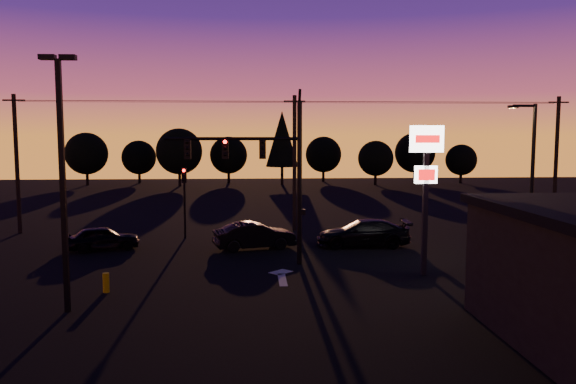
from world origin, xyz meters
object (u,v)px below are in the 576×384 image
Objects in this scene: parking_lot_light at (62,166)px; car_right at (363,233)px; secondary_signal at (184,192)px; suv_parked at (535,293)px; car_mid at (255,236)px; streetlight at (531,172)px; bollard at (106,283)px; pylon_sign at (426,168)px; car_left at (103,238)px; traffic_signal_mast at (267,165)px.

car_right is (13.04, 11.24, -4.50)m from parking_lot_light.
suv_parked is (14.49, -15.29, -2.25)m from secondary_signal.
car_mid is 15.52m from suv_parked.
streetlight is 1.50× the size of car_right.
secondary_signal is 0.95× the size of car_mid.
streetlight is at bearing 16.25° from bollard.
parking_lot_light is 17.80m from car_right.
pylon_sign is at bearing -39.77° from secondary_signal.
secondary_signal is 0.82× the size of car_right.
parking_lot_light is 15.19m from pylon_sign.
bollard is at bearing 150.82° from suv_parked.
streetlight is at bearing -114.76° from car_left.
secondary_signal is 21.19m from suv_parked.
traffic_signal_mast is 13.10m from suv_parked.
bollard is 10.39m from car_mid.
car_left is at bearing -87.66° from car_right.
streetlight is 10.06× the size of bollard.
car_mid is at bearing 58.01° from parking_lot_light.
car_right reaches higher than suv_parked.
suv_parked is at bearing -11.43° from bollard.
streetlight is (21.41, 8.50, -0.85)m from parking_lot_light.
streetlight reaches higher than car_left.
pylon_sign is at bearing -19.36° from traffic_signal_mast.
pylon_sign is 8.00m from streetlight.
secondary_signal is 19.89m from streetlight.
suv_parked is at bearing -140.90° from car_left.
secondary_signal reaches higher than car_left.
parking_lot_light is (-7.40, -6.99, 0.33)m from traffic_signal_mast.
bollard is 0.18× the size of suv_parked.
streetlight is (6.91, 4.00, -0.49)m from pylon_sign.
streetlight is at bearing -17.56° from secondary_signal.
car_mid is (4.31, -3.58, -2.11)m from secondary_signal.
traffic_signal_mast is 1.88× the size of car_mid.
traffic_signal_mast reaches higher than streetlight.
car_left reaches higher than bollard.
traffic_signal_mast is 0.94× the size of parking_lot_light.
traffic_signal_mast is 14.10m from streetlight.
pylon_sign is at bearing -149.92° from streetlight.
bollard is at bearing 129.41° from car_mid.
suv_parked is at bearing -153.82° from car_mid.
car_mid is (-7.69, 6.41, -4.16)m from pylon_sign.
bollard is 15.11m from car_right.
car_left is (-2.38, 8.67, 0.27)m from bollard.
traffic_signal_mast is at bearing -51.05° from car_right.
secondary_signal is 5.99m from car_mid.
secondary_signal reaches higher than car_right.
secondary_signal is at bearing 80.21° from parking_lot_light.
secondary_signal is 14.90m from parking_lot_light.
traffic_signal_mast is 10.19m from parking_lot_light.
car_right is at bearing 40.76° from parking_lot_light.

